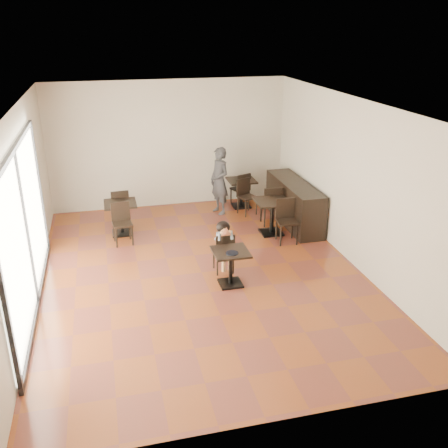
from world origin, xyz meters
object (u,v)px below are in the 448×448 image
object	(u,v)px
chair_left_a	(120,207)
chair_left_b	(122,224)
cafe_table_mid	(272,217)
chair_mid_a	(271,205)
child_chair	(223,252)
child_table	(231,268)
cafe_table_left	(121,218)
chair_back_b	(247,197)
cafe_table_back	(241,193)
child	(223,247)
chair_back_a	(240,189)
chair_mid_b	(287,222)
adult_patron	(219,181)

from	to	relation	value
chair_left_a	chair_left_b	distance (m)	1.10
cafe_table_mid	chair_mid_a	size ratio (longest dim) A/B	0.83
child_chair	cafe_table_mid	size ratio (longest dim) A/B	1.03
child_table	cafe_table_left	world-z (taller)	cafe_table_left
cafe_table_left	chair_back_b	world-z (taller)	chair_back_b
chair_left_b	chair_back_b	distance (m)	3.29
cafe_table_back	chair_left_a	xyz separation A→B (m)	(-3.11, -0.53, 0.08)
cafe_table_back	child	bearing A→B (deg)	-111.05
cafe_table_mid	chair_back_b	world-z (taller)	chair_back_b
child_table	chair_left_b	xyz separation A→B (m)	(-1.80, 2.32, 0.11)
child_table	chair_left_a	bearing A→B (deg)	117.72
child_table	chair_left_a	distance (m)	3.87
child_chair	chair_left_a	size ratio (longest dim) A/B	0.90
chair_back_a	child_table	bearing A→B (deg)	51.52
cafe_table_left	chair_mid_b	xyz separation A→B (m)	(3.46, -1.34, 0.10)
child_table	chair_back_a	bearing A→B (deg)	72.18
chair_back_b	chair_left_b	bearing A→B (deg)	178.53
child	chair_back_a	size ratio (longest dim) A/B	1.16
chair_mid_a	chair_back_a	size ratio (longest dim) A/B	1.08
chair_mid_a	chair_back_b	xyz separation A→B (m)	(-0.35, 0.77, -0.04)
chair_left_a	adult_patron	bearing A→B (deg)	-179.95
cafe_table_left	chair_mid_b	bearing A→B (deg)	-21.12
cafe_table_back	chair_mid_a	bearing A→B (deg)	-75.21
cafe_table_back	chair_back_b	distance (m)	0.55
cafe_table_back	chair_back_a	bearing A→B (deg)	90.00
adult_patron	cafe_table_mid	size ratio (longest dim) A/B	2.11
cafe_table_back	adult_patron	bearing A→B (deg)	-155.22
child	cafe_table_back	bearing A→B (deg)	68.95
cafe_table_mid	chair_left_b	distance (m)	3.31
child	chair_left_a	size ratio (longest dim) A/B	1.14
chair_mid_a	chair_mid_b	world-z (taller)	same
chair_mid_a	chair_back_b	world-z (taller)	chair_mid_a
child_table	cafe_table_mid	size ratio (longest dim) A/B	0.85
chair_left_a	chair_left_b	bearing A→B (deg)	84.64
child_chair	chair_back_b	distance (m)	3.14
adult_patron	chair_mid_a	world-z (taller)	adult_patron
cafe_table_back	chair_mid_a	world-z (taller)	chair_mid_a
child_chair	chair_back_a	bearing A→B (deg)	-110.38
chair_mid_b	chair_left_b	world-z (taller)	chair_mid_b
cafe_table_mid	cafe_table_back	xyz separation A→B (m)	(-0.19, 1.87, -0.03)
adult_patron	chair_left_b	bearing A→B (deg)	-82.22
adult_patron	cafe_table_back	bearing A→B (deg)	94.12
chair_left_a	child	bearing A→B (deg)	116.69
child	cafe_table_left	xyz separation A→B (m)	(-1.80, 2.32, -0.14)
child	chair_back_b	size ratio (longest dim) A/B	1.16
chair_left_b	chair_back_a	bearing A→B (deg)	24.09
child	chair_back_b	xyz separation A→B (m)	(1.31, 2.86, -0.07)
child_chair	chair_left_b	size ratio (longest dim) A/B	0.90
child_chair	adult_patron	bearing A→B (deg)	-102.02
chair_back_a	chair_left_b	bearing A→B (deg)	8.79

